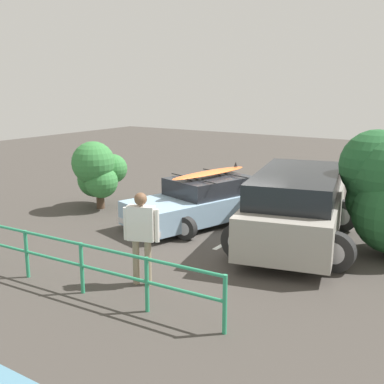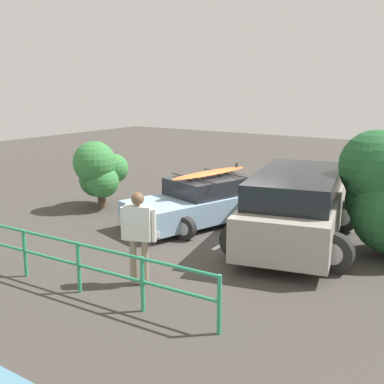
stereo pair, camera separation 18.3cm
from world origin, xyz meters
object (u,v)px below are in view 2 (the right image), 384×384
object	(u,v)px
suv_car	(296,207)
bush_near_left	(99,172)
sedan_car	(206,201)
person_bystander	(138,230)

from	to	relation	value
suv_car	bush_near_left	bearing A→B (deg)	0.85
suv_car	bush_near_left	world-z (taller)	bush_near_left
sedan_car	suv_car	xyz separation A→B (m)	(-2.76, 0.43, 0.32)
suv_car	bush_near_left	size ratio (longest dim) A/B	2.50
sedan_car	person_bystander	bearing A→B (deg)	106.15
sedan_car	person_bystander	distance (m)	4.44
suv_car	bush_near_left	distance (m)	6.22
suv_car	sedan_car	bearing A→B (deg)	-8.84
sedan_car	suv_car	bearing A→B (deg)	171.16
person_bystander	bush_near_left	bearing A→B (deg)	-38.48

